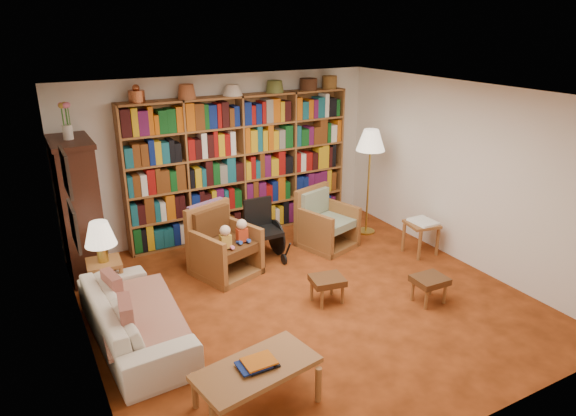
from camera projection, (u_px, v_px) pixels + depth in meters
floor at (305, 298)px, 6.37m from camera, size 5.00×5.00×0.00m
ceiling at (308, 94)px, 5.51m from camera, size 5.00×5.00×0.00m
wall_back at (225, 156)px, 8.00m from camera, size 5.00×0.00×5.00m
wall_front at (475, 302)px, 3.88m from camera, size 5.00×0.00×5.00m
wall_left at (78, 247)px, 4.81m from camera, size 0.00×5.00×5.00m
wall_right at (463, 174)px, 7.06m from camera, size 0.00×5.00×5.00m
bookshelf at (241, 162)px, 7.97m from camera, size 3.60×0.30×2.42m
curio_cabinet at (79, 208)px, 6.67m from camera, size 0.50×0.95×2.40m
framed_pictures at (70, 200)px, 4.94m from camera, size 0.03×0.52×0.97m
sofa at (134, 317)px, 5.44m from camera, size 2.00×0.87×0.57m
sofa_throw at (139, 315)px, 5.46m from camera, size 0.88×1.53×0.04m
cushion_left at (113, 292)px, 5.61m from camera, size 0.18×0.38×0.36m
cushion_right at (127, 323)px, 5.04m from camera, size 0.17×0.40×0.39m
side_table_lamp at (105, 271)px, 6.22m from camera, size 0.43×0.43×0.52m
table_lamp at (100, 235)px, 6.05m from camera, size 0.37×0.37×0.51m
armchair_leather at (222, 245)px, 6.94m from camera, size 0.98×0.98×0.94m
armchair_sage at (324, 224)px, 7.80m from camera, size 0.92×0.92×0.88m
wheelchair at (262, 232)px, 7.34m from camera, size 0.50×0.70×0.88m
floor_lamp at (371, 144)px, 7.85m from camera, size 0.45×0.45×1.69m
side_table_papers at (421, 228)px, 7.47m from camera, size 0.49×0.49×0.51m
footstool_a at (327, 282)px, 6.20m from camera, size 0.45×0.40×0.33m
footstool_b at (430, 282)px, 6.20m from camera, size 0.41×0.35×0.34m
coffee_table at (257, 371)px, 4.50m from camera, size 1.17×0.72×0.46m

